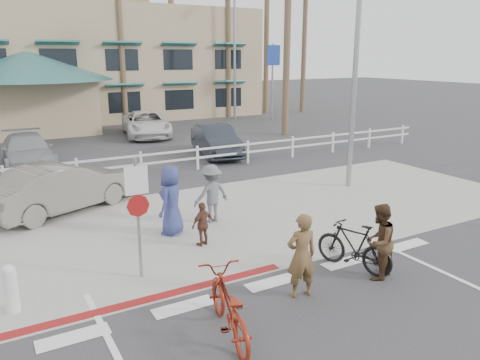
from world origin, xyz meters
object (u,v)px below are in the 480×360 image
bike_red (228,306)px  car_white_sedan (62,187)px  sign_post (138,213)px  bike_black (354,246)px

bike_red → car_white_sedan: 8.36m
bike_red → car_white_sedan: (-1.27, 8.26, 0.20)m
sign_post → bike_black: 4.71m
bike_red → car_white_sedan: car_white_sedan is taller
sign_post → bike_red: size_ratio=1.38×
bike_red → bike_black: 3.70m
bike_red → bike_black: (3.59, 0.88, -0.01)m
sign_post → bike_red: bearing=-77.9°
bike_black → bike_red: bearing=-5.3°
sign_post → car_white_sedan: 5.54m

